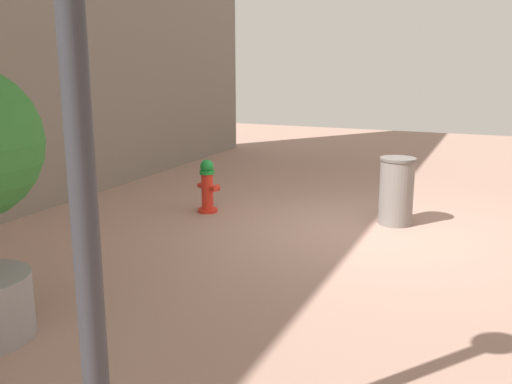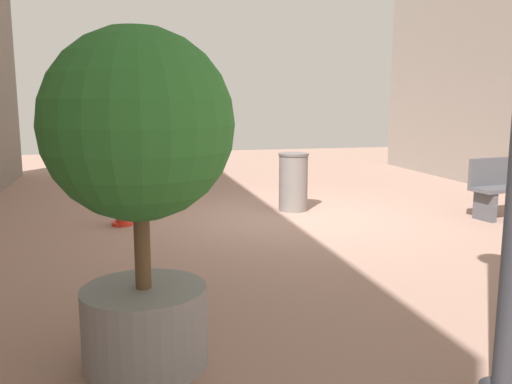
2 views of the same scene
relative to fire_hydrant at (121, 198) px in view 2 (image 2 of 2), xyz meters
The scene contains 4 objects.
ground_plane 2.58m from the fire_hydrant, behind, with size 23.40×23.40×0.00m, color #9E7A6B.
fire_hydrant is the anchor object (origin of this frame).
planter_tree 4.61m from the fire_hydrant, 92.18° to the left, with size 1.29×1.29×2.34m.
trash_bin 2.86m from the fire_hydrant, behind, with size 0.51×0.51×0.98m.
Camera 2 is at (2.46, 8.11, 1.85)m, focal length 38.13 mm.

